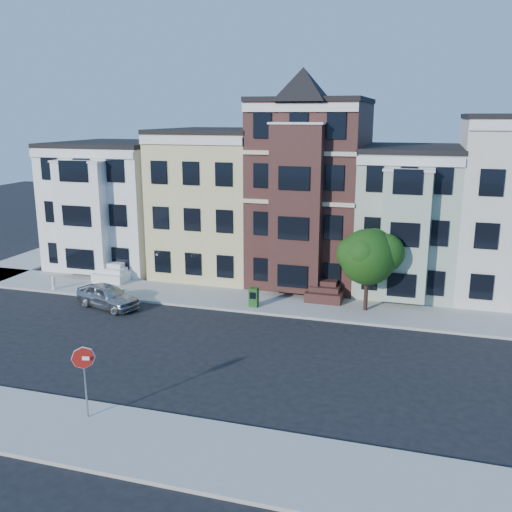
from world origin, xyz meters
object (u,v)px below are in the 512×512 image
(street_tree, at_px, (368,261))
(newspaper_box, at_px, (254,297))
(stop_sign, at_px, (85,378))
(parked_car, at_px, (108,296))
(fire_hydrant, at_px, (54,284))

(street_tree, bearing_deg, newspaper_box, -168.79)
(newspaper_box, bearing_deg, stop_sign, -98.83)
(street_tree, distance_m, newspaper_box, 6.97)
(parked_car, height_order, newspaper_box, parked_car)
(fire_hydrant, height_order, stop_sign, stop_sign)
(street_tree, bearing_deg, stop_sign, -119.56)
(street_tree, height_order, newspaper_box, street_tree)
(fire_hydrant, bearing_deg, street_tree, 5.11)
(fire_hydrant, relative_size, stop_sign, 0.22)
(newspaper_box, bearing_deg, fire_hydrant, -177.53)
(street_tree, relative_size, fire_hydrant, 8.49)
(newspaper_box, distance_m, stop_sign, 14.25)
(street_tree, bearing_deg, fire_hydrant, -174.89)
(newspaper_box, xyz_separation_m, fire_hydrant, (-13.50, -0.51, -0.22))
(street_tree, distance_m, stop_sign, 17.65)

